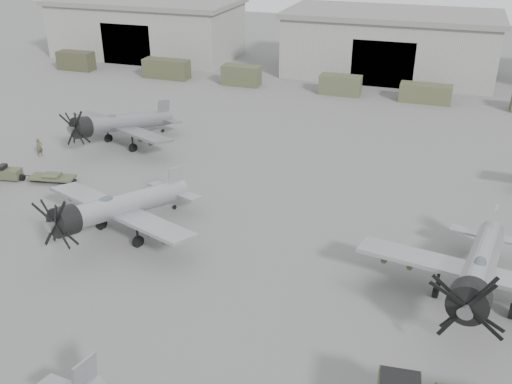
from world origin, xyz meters
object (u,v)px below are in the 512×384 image
tug_trailer (26,175)px  ground_crew (39,148)px  aircraft_mid_2 (479,271)px  aircraft_far_0 (117,124)px  aircraft_mid_1 (115,208)px

tug_trailer → ground_crew: (-2.38, 4.94, 0.38)m
tug_trailer → aircraft_mid_2: bearing=-20.2°
aircraft_far_0 → ground_crew: (-5.80, -4.53, -1.50)m
tug_trailer → aircraft_far_0: bearing=59.6°
tug_trailer → ground_crew: ground_crew is taller
aircraft_mid_1 → ground_crew: aircraft_mid_1 is taller
aircraft_mid_2 → tug_trailer: 36.91m
aircraft_far_0 → tug_trailer: size_ratio=1.90×
aircraft_mid_1 → aircraft_mid_2: aircraft_mid_2 is taller
aircraft_mid_2 → ground_crew: size_ratio=8.04×
aircraft_mid_2 → tug_trailer: size_ratio=2.09×
aircraft_mid_1 → ground_crew: (-14.93, 10.86, -1.52)m
aircraft_far_0 → tug_trailer: aircraft_far_0 is taller
aircraft_mid_2 → aircraft_far_0: bearing=163.2°
aircraft_mid_2 → ground_crew: bearing=172.6°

